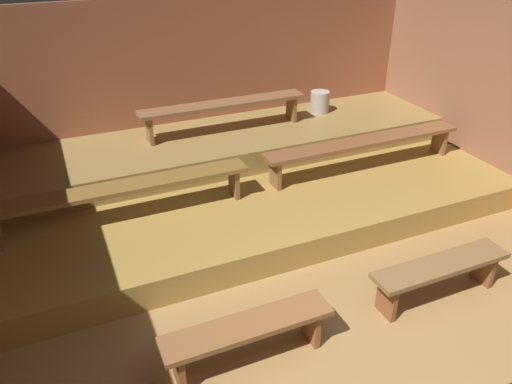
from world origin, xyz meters
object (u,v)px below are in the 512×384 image
at_px(bench_floor_left, 248,332).
at_px(bench_middle_center, 224,107).
at_px(bench_lower_left, 123,190).
at_px(bench_floor_right, 440,270).
at_px(bench_lower_right, 364,144).
at_px(pail_middle, 320,102).

xyz_separation_m(bench_floor_left, bench_middle_center, (1.02, 3.25, 0.65)).
bearing_deg(bench_floor_left, bench_lower_left, 104.72).
relative_size(bench_floor_right, bench_lower_right, 0.51).
bearing_deg(bench_lower_left, bench_floor_right, -40.05).
bearing_deg(bench_floor_left, bench_middle_center, 72.50).
height_order(bench_floor_left, pail_middle, pail_middle).
distance_m(bench_lower_left, bench_middle_center, 1.99).
bearing_deg(bench_middle_center, bench_lower_left, -142.98).
xyz_separation_m(bench_floor_left, bench_lower_left, (-0.54, 2.07, 0.34)).
height_order(bench_lower_left, pail_middle, pail_middle).
bearing_deg(pail_middle, bench_floor_right, -100.87).
bearing_deg(bench_floor_left, bench_floor_right, 0.00).
xyz_separation_m(bench_lower_left, pail_middle, (3.11, 1.31, 0.13)).
distance_m(bench_floor_right, bench_lower_left, 3.23).
bearing_deg(bench_middle_center, pail_middle, 4.87).
distance_m(bench_lower_left, bench_lower_right, 3.00).
xyz_separation_m(bench_lower_right, bench_middle_center, (-1.43, 1.18, 0.31)).
bearing_deg(bench_lower_left, bench_lower_right, 0.00).
height_order(bench_floor_right, bench_middle_center, bench_middle_center).
distance_m(bench_floor_left, bench_lower_right, 3.23).
relative_size(bench_lower_right, pail_middle, 8.74).
relative_size(bench_floor_left, bench_floor_right, 1.00).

